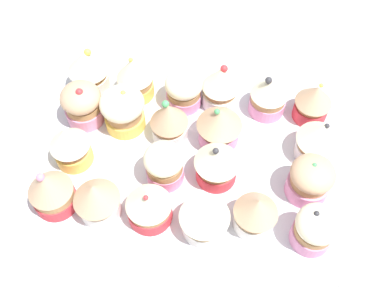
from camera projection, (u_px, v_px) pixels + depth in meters
The scene contains 23 objects.
ground_plane at pixel (192, 164), 69.89cm from camera, with size 180.00×180.00×3.00cm, color beige.
baking_tray at pixel (192, 157), 68.14cm from camera, with size 47.05×32.99×1.20cm.
cupcake_0 at pixel (313, 102), 68.61cm from camera, with size 5.64×5.64×7.26cm.
cupcake_1 at pixel (269, 95), 69.24cm from camera, with size 5.78×5.78×7.70cm.
cupcake_2 at pixel (221, 86), 69.90cm from camera, with size 5.90×5.90×8.22cm.
cupcake_3 at pixel (184, 89), 70.30cm from camera, with size 5.91×5.91×6.68cm.
cupcake_4 at pixel (135, 77), 70.91cm from camera, with size 5.77×5.77×8.09cm.
cupcake_5 at pixel (88, 70), 71.62cm from camera, with size 6.52×6.52×8.11cm.
cupcake_6 at pixel (319, 139), 64.68cm from camera, with size 6.59×6.59×7.31cm.
cupcake_7 at pixel (219, 125), 65.99cm from camera, with size 6.80×6.80×7.54cm.
cupcake_8 at pixel (169, 121), 66.44cm from camera, with size 5.74×5.74×7.73cm.
cupcake_9 at pixel (123, 109), 67.54cm from camera, with size 6.73×6.73×7.65cm.
cupcake_10 at pixel (82, 104), 68.35cm from camera, with size 6.15×6.15×7.53cm.
cupcake_11 at pixel (310, 179), 61.44cm from camera, with size 6.16×6.16×7.02cm.
cupcake_12 at pixel (217, 162), 62.34cm from camera, with size 6.45×6.45×7.74cm.
cupcake_13 at pixel (164, 165), 62.54cm from camera, with size 5.66×5.66×6.98cm.
cupcake_14 at pixel (70, 145), 63.98cm from camera, with size 5.83×5.83×7.50cm.
cupcake_15 at pixel (315, 228), 57.38cm from camera, with size 5.59×5.59×7.36cm.
cupcake_16 at pixel (256, 213), 58.36cm from camera, with size 5.89×5.89×7.21cm.
cupcake_17 at pixel (205, 217), 58.23cm from camera, with size 6.72×6.72×6.74cm.
cupcake_18 at pixel (149, 205), 59.29cm from camera, with size 6.18×6.18×7.13cm.
cupcake_19 at pixel (97, 199), 59.49cm from camera, with size 6.35×6.35×7.09cm.
cupcake_20 at pixel (51, 190), 60.05cm from camera, with size 6.06×6.06×7.97cm.
Camera 1 is at (-5.32, 35.26, 58.69)cm, focal length 42.00 mm.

